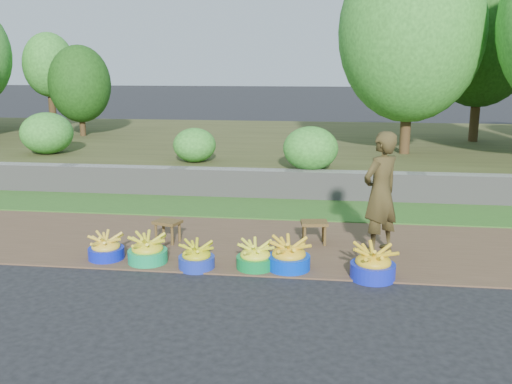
# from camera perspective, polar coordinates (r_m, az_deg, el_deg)

# --- Properties ---
(ground_plane) EXTENTS (120.00, 120.00, 0.00)m
(ground_plane) POSITION_cam_1_polar(r_m,az_deg,el_deg) (6.88, 1.48, -8.57)
(ground_plane) COLOR black
(ground_plane) RESTS_ON ground
(dirt_shoulder) EXTENTS (80.00, 2.50, 0.02)m
(dirt_shoulder) POSITION_cam_1_polar(r_m,az_deg,el_deg) (8.05, 2.43, -5.30)
(dirt_shoulder) COLOR brown
(dirt_shoulder) RESTS_ON ground
(grass_verge) EXTENTS (80.00, 1.50, 0.04)m
(grass_verge) POSITION_cam_1_polar(r_m,az_deg,el_deg) (9.96, 3.48, -1.72)
(grass_verge) COLOR #326221
(grass_verge) RESTS_ON ground
(retaining_wall) EXTENTS (80.00, 0.35, 0.55)m
(retaining_wall) POSITION_cam_1_polar(r_m,az_deg,el_deg) (10.73, 3.83, 0.72)
(retaining_wall) COLOR gray
(retaining_wall) RESTS_ON ground
(earth_bank) EXTENTS (80.00, 10.00, 0.50)m
(earth_bank) POSITION_cam_1_polar(r_m,az_deg,el_deg) (15.55, 5.04, 4.34)
(earth_bank) COLOR #414420
(earth_bank) RESTS_ON ground
(vegetation) EXTENTS (28.68, 7.83, 4.65)m
(vegetation) POSITION_cam_1_polar(r_m,az_deg,el_deg) (14.38, 16.79, 13.51)
(vegetation) COLOR #3C2B16
(vegetation) RESTS_ON earth_bank
(basin_a) EXTENTS (0.46, 0.46, 0.34)m
(basin_a) POSITION_cam_1_polar(r_m,az_deg,el_deg) (7.68, -14.76, -5.49)
(basin_a) COLOR #0D1DBB
(basin_a) RESTS_ON ground
(basin_b) EXTENTS (0.50, 0.50, 0.37)m
(basin_b) POSITION_cam_1_polar(r_m,az_deg,el_deg) (7.42, -10.79, -5.81)
(basin_b) COLOR #109756
(basin_b) RESTS_ON ground
(basin_c) EXTENTS (0.45, 0.45, 0.34)m
(basin_c) POSITION_cam_1_polar(r_m,az_deg,el_deg) (7.15, -5.97, -6.50)
(basin_c) COLOR #192EAA
(basin_c) RESTS_ON ground
(basin_d) EXTENTS (0.47, 0.47, 0.35)m
(basin_d) POSITION_cam_1_polar(r_m,az_deg,el_deg) (7.09, -0.07, -6.54)
(basin_d) COLOR #0A7C32
(basin_d) RESTS_ON ground
(basin_e) EXTENTS (0.53, 0.53, 0.39)m
(basin_e) POSITION_cam_1_polar(r_m,az_deg,el_deg) (7.07, 3.31, -6.47)
(basin_e) COLOR #0035D4
(basin_e) RESTS_ON ground
(basin_f) EXTENTS (0.53, 0.53, 0.40)m
(basin_f) POSITION_cam_1_polar(r_m,az_deg,el_deg) (6.92, 11.62, -7.12)
(basin_f) COLOR #1222B9
(basin_f) RESTS_ON ground
(stool_left) EXTENTS (0.42, 0.37, 0.31)m
(stool_left) POSITION_cam_1_polar(r_m,az_deg,el_deg) (8.16, -8.84, -3.28)
(stool_left) COLOR #523D1C
(stool_left) RESTS_ON dirt_shoulder
(stool_right) EXTENTS (0.40, 0.33, 0.32)m
(stool_right) POSITION_cam_1_polar(r_m,az_deg,el_deg) (8.03, 5.84, -3.40)
(stool_right) COLOR #523D1C
(stool_right) RESTS_ON dirt_shoulder
(vendor_woman) EXTENTS (0.70, 0.69, 1.63)m
(vendor_woman) POSITION_cam_1_polar(r_m,az_deg,el_deg) (7.69, 12.35, -0.07)
(vendor_woman) COLOR black
(vendor_woman) RESTS_ON dirt_shoulder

